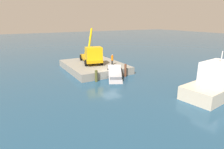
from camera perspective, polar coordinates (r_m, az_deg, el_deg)
name	(u,v)px	position (r m, az deg, el deg)	size (l,w,h in m)	color
ground	(111,79)	(27.04, -0.41, -1.25)	(200.00, 200.00, 0.00)	navy
dock	(94,67)	(31.81, -5.38, 2.36)	(11.01, 8.42, 1.09)	gray
crane_truck	(92,55)	(31.27, -5.96, 5.70)	(8.83, 4.70, 5.33)	orange
dock_worker	(112,60)	(30.25, 0.06, 4.45)	(0.34, 0.34, 1.70)	#2A2A2A
salvaged_car	(115,75)	(26.24, 0.97, -0.21)	(4.53, 3.50, 2.70)	#99999E
piling_near	(96,76)	(25.66, -4.67, -0.45)	(0.37, 0.37, 1.56)	#4E5025
piling_mid	(125,70)	(27.82, 3.98, 1.21)	(0.31, 0.31, 1.87)	brown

